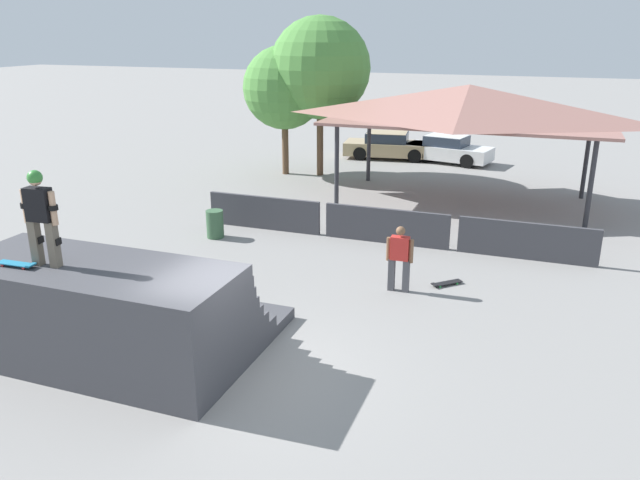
# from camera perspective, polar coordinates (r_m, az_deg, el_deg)

# --- Properties ---
(ground_plane) EXTENTS (160.00, 160.00, 0.00)m
(ground_plane) POSITION_cam_1_polar(r_m,az_deg,el_deg) (11.88, -7.16, -12.07)
(ground_plane) COLOR gray
(quarter_pipe_ramp) EXTENTS (5.37, 4.11, 1.97)m
(quarter_pipe_ramp) POSITION_cam_1_polar(r_m,az_deg,el_deg) (12.72, -18.50, -6.35)
(quarter_pipe_ramp) COLOR #424247
(quarter_pipe_ramp) RESTS_ON ground
(skater_on_deck) EXTENTS (0.76, 0.27, 1.77)m
(skater_on_deck) POSITION_cam_1_polar(r_m,az_deg,el_deg) (12.07, -24.23, 2.35)
(skater_on_deck) COLOR #6B6051
(skater_on_deck) RESTS_ON quarter_pipe_ramp
(skateboard_on_deck) EXTENTS (0.77, 0.23, 0.09)m
(skateboard_on_deck) POSITION_cam_1_polar(r_m,az_deg,el_deg) (12.52, -25.96, -1.98)
(skateboard_on_deck) COLOR red
(skateboard_on_deck) RESTS_ON quarter_pipe_ramp
(bystander_walking) EXTENTS (0.66, 0.23, 1.64)m
(bystander_walking) POSITION_cam_1_polar(r_m,az_deg,el_deg) (15.02, 7.29, -1.42)
(bystander_walking) COLOR #4C4C51
(bystander_walking) RESTS_ON ground
(skateboard_on_ground) EXTENTS (0.73, 0.73, 0.09)m
(skateboard_on_ground) POSITION_cam_1_polar(r_m,az_deg,el_deg) (15.84, 11.43, -3.88)
(skateboard_on_ground) COLOR green
(skateboard_on_ground) RESTS_ON ground
(barrier_fence) EXTENTS (11.70, 0.12, 1.05)m
(barrier_fence) POSITION_cam_1_polar(r_m,az_deg,el_deg) (18.51, 6.08, 1.29)
(barrier_fence) COLOR #3D3D42
(barrier_fence) RESTS_ON ground
(pavilion_shelter) EXTENTS (9.79, 4.85, 4.21)m
(pavilion_shelter) POSITION_cam_1_polar(r_m,az_deg,el_deg) (22.94, 13.42, 11.98)
(pavilion_shelter) COLOR #2D2D33
(pavilion_shelter) RESTS_ON ground
(tree_beside_pavilion) EXTENTS (4.18, 4.18, 6.59)m
(tree_beside_pavilion) POSITION_cam_1_polar(r_m,az_deg,el_deg) (26.67, 0.00, 15.44)
(tree_beside_pavilion) COLOR brown
(tree_beside_pavilion) RESTS_ON ground
(tree_far_back) EXTENTS (3.47, 3.47, 5.43)m
(tree_far_back) POSITION_cam_1_polar(r_m,az_deg,el_deg) (27.00, -3.29, 13.71)
(tree_far_back) COLOR brown
(tree_far_back) RESTS_ON ground
(trash_bin) EXTENTS (0.52, 0.52, 0.85)m
(trash_bin) POSITION_cam_1_polar(r_m,az_deg,el_deg) (19.19, -9.58, 1.45)
(trash_bin) COLOR #385B3D
(trash_bin) RESTS_ON ground
(parked_car_tan) EXTENTS (4.48, 2.31, 1.27)m
(parked_car_tan) POSITION_cam_1_polar(r_m,az_deg,el_deg) (30.97, 6.29, 8.55)
(parked_car_tan) COLOR tan
(parked_car_tan) RESTS_ON ground
(parked_car_white) EXTENTS (4.26, 2.45, 1.27)m
(parked_car_white) POSITION_cam_1_polar(r_m,az_deg,el_deg) (30.42, 11.59, 8.09)
(parked_car_white) COLOR silver
(parked_car_white) RESTS_ON ground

